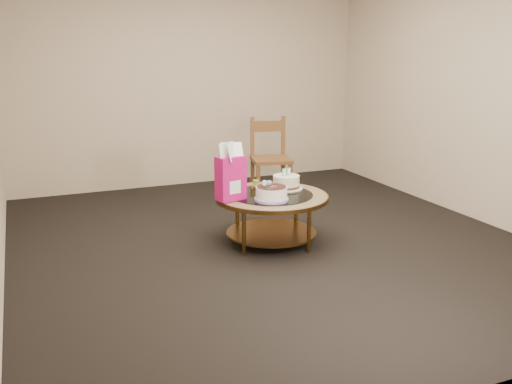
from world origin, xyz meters
name	(u,v)px	position (x,y,z in m)	size (l,w,h in m)	color
ground	(271,242)	(0.00, 0.00, 0.00)	(5.00, 5.00, 0.00)	black
room_walls	(273,71)	(0.00, 0.00, 1.54)	(4.52, 5.02, 2.61)	#BAA68C
coffee_table	(272,203)	(0.00, 0.00, 0.38)	(1.02, 1.02, 0.46)	brown
decorated_cake	(271,194)	(-0.09, -0.19, 0.51)	(0.29, 0.29, 0.17)	#9F88C0
cream_cake	(286,182)	(0.21, 0.13, 0.52)	(0.31, 0.31, 0.19)	white
gift_bag	(231,172)	(-0.40, -0.03, 0.70)	(0.27, 0.22, 0.49)	#C71278
pillar_candle	(256,185)	(-0.04, 0.28, 0.48)	(0.12, 0.12, 0.08)	tan
dining_chair	(270,158)	(0.63, 1.44, 0.48)	(0.51, 0.51, 0.94)	brown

